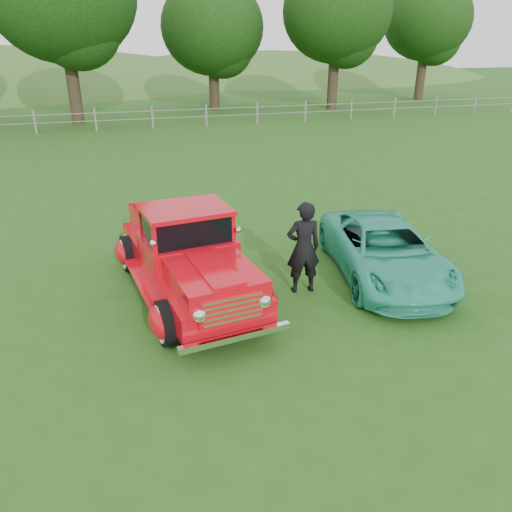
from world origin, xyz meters
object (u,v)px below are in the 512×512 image
object	(u,v)px
red_pickup	(187,256)
teal_sedan	(385,250)
tree_near_east	(212,27)
man	(303,248)
tree_mid_east	(337,12)
tree_far_east	(428,20)

from	to	relation	value
red_pickup	teal_sedan	distance (m)	4.03
tree_near_east	man	xyz separation A→B (m)	(-4.22, -27.40, -4.34)
tree_mid_east	teal_sedan	world-z (taller)	tree_mid_east
man	teal_sedan	bearing A→B (deg)	-171.34
tree_mid_east	teal_sedan	size ratio (longest dim) A/B	2.26
man	tree_mid_east	bearing A→B (deg)	-111.32
tree_far_east	teal_sedan	distance (m)	34.67
tree_far_east	red_pickup	bearing A→B (deg)	-129.96
tree_far_east	red_pickup	xyz separation A→B (m)	(-23.37, -27.90, -5.06)
red_pickup	teal_sedan	size ratio (longest dim) A/B	1.24
tree_far_east	teal_sedan	world-z (taller)	tree_far_east
tree_far_east	teal_sedan	xyz separation A→B (m)	(-19.37, -28.27, -5.28)
teal_sedan	man	bearing A→B (deg)	-165.25
tree_near_east	tree_mid_east	xyz separation A→B (m)	(8.00, -2.00, 0.93)
tree_mid_east	teal_sedan	xyz separation A→B (m)	(-10.37, -25.27, -5.59)
tree_near_east	tree_mid_east	bearing A→B (deg)	-14.04
tree_near_east	man	size ratio (longest dim) A/B	4.56
tree_near_east	tree_far_east	distance (m)	17.04
tree_far_east	red_pickup	distance (m)	36.75
teal_sedan	man	world-z (taller)	man
tree_mid_east	tree_far_east	xyz separation A→B (m)	(9.00, 3.00, -0.31)
tree_mid_east	tree_far_east	distance (m)	9.49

